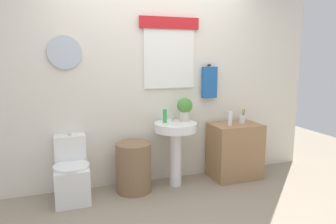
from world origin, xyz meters
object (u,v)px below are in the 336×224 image
object	(u,v)px
soap_bottle	(165,116)
toothbrush_cup	(242,119)
laundry_hamper	(134,167)
pedestal_sink	(176,139)
lotion_bottle	(230,119)
wooden_cabinet	(235,151)
toilet	(72,175)
potted_plant	(185,108)

from	to	relation	value
soap_bottle	toothbrush_cup	world-z (taller)	soap_bottle
laundry_hamper	soap_bottle	xyz separation A→B (m)	(0.40, 0.05, 0.58)
pedestal_sink	lotion_bottle	xyz separation A→B (m)	(0.72, -0.04, 0.21)
laundry_hamper	wooden_cabinet	world-z (taller)	wooden_cabinet
wooden_cabinet	pedestal_sink	bearing A→B (deg)	-180.00
toilet	toothbrush_cup	distance (m)	2.21
lotion_bottle	soap_bottle	bearing A→B (deg)	173.86
wooden_cabinet	toothbrush_cup	size ratio (longest dim) A/B	3.86
wooden_cabinet	soap_bottle	bearing A→B (deg)	176.98
laundry_hamper	wooden_cabinet	size ratio (longest dim) A/B	0.81
toilet	wooden_cabinet	distance (m)	2.04
lotion_bottle	toothbrush_cup	world-z (taller)	toothbrush_cup
soap_bottle	toothbrush_cup	size ratio (longest dim) A/B	0.89
toothbrush_cup	pedestal_sink	bearing A→B (deg)	-178.77
toilet	pedestal_sink	distance (m)	1.26
wooden_cabinet	lotion_bottle	distance (m)	0.46
potted_plant	lotion_bottle	bearing A→B (deg)	-9.83
laundry_hamper	potted_plant	size ratio (longest dim) A/B	2.01
laundry_hamper	pedestal_sink	bearing A→B (deg)	-0.00
toothbrush_cup	toilet	bearing A→B (deg)	179.70
laundry_hamper	potted_plant	world-z (taller)	potted_plant
pedestal_sink	potted_plant	bearing A→B (deg)	23.20
toilet	pedestal_sink	xyz separation A→B (m)	(1.22, -0.03, 0.32)
laundry_hamper	toothbrush_cup	bearing A→B (deg)	0.79
laundry_hamper	toothbrush_cup	size ratio (longest dim) A/B	3.14
wooden_cabinet	potted_plant	bearing A→B (deg)	175.01
potted_plant	toothbrush_cup	size ratio (longest dim) A/B	1.56
wooden_cabinet	laundry_hamper	bearing A→B (deg)	180.00
toilet	toothbrush_cup	bearing A→B (deg)	-0.30
pedestal_sink	toothbrush_cup	world-z (taller)	toothbrush_cup
soap_bottle	potted_plant	bearing A→B (deg)	2.20
toilet	laundry_hamper	xyz separation A→B (m)	(0.69, -0.03, 0.02)
soap_bottle	potted_plant	world-z (taller)	potted_plant
toilet	laundry_hamper	size ratio (longest dim) A/B	1.23
lotion_bottle	toilet	bearing A→B (deg)	177.88
toilet	potted_plant	size ratio (longest dim) A/B	2.48
soap_bottle	toothbrush_cup	bearing A→B (deg)	-1.62
laundry_hamper	soap_bottle	distance (m)	0.71
laundry_hamper	soap_bottle	size ratio (longest dim) A/B	3.54
lotion_bottle	toothbrush_cup	bearing A→B (deg)	15.27
potted_plant	toothbrush_cup	world-z (taller)	potted_plant
toilet	potted_plant	bearing A→B (deg)	1.20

